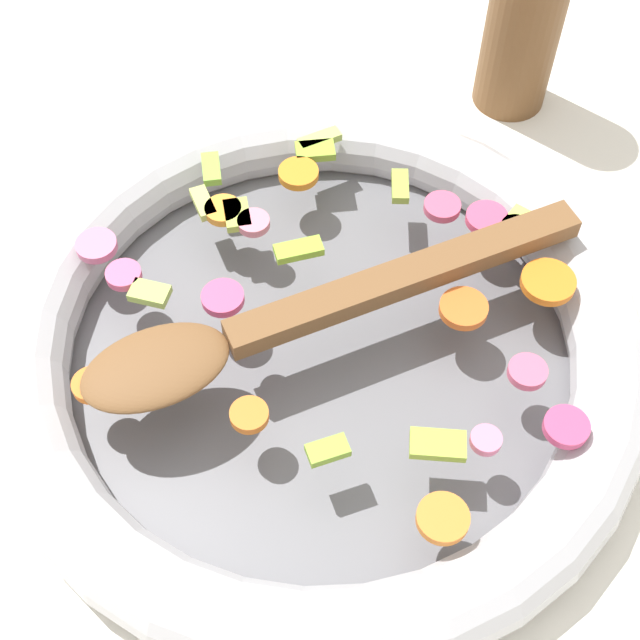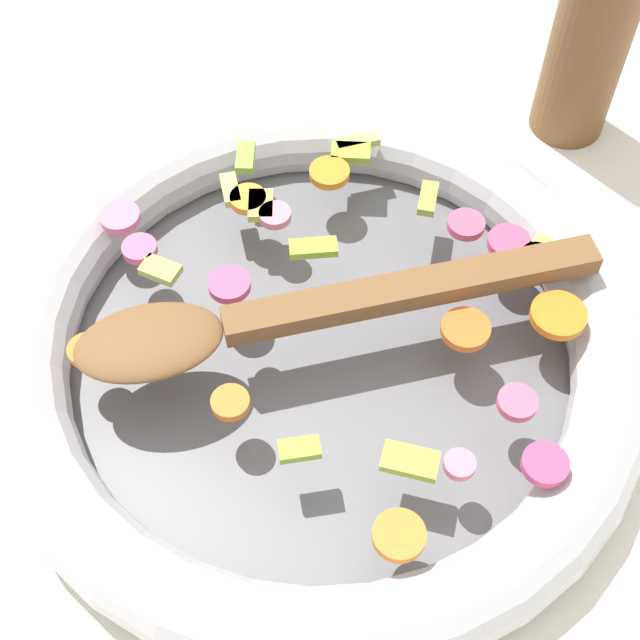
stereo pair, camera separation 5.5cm
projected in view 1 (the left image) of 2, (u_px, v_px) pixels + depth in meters
ground_plane at (320, 362)px, 0.60m from camera, size 4.00×4.00×0.00m
skillet at (320, 344)px, 0.58m from camera, size 0.42×0.42×0.05m
chopped_vegetables at (348, 284)px, 0.57m from camera, size 0.34×0.32×0.01m
wooden_spoon at (289, 319)px, 0.54m from camera, size 0.31×0.18×0.01m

